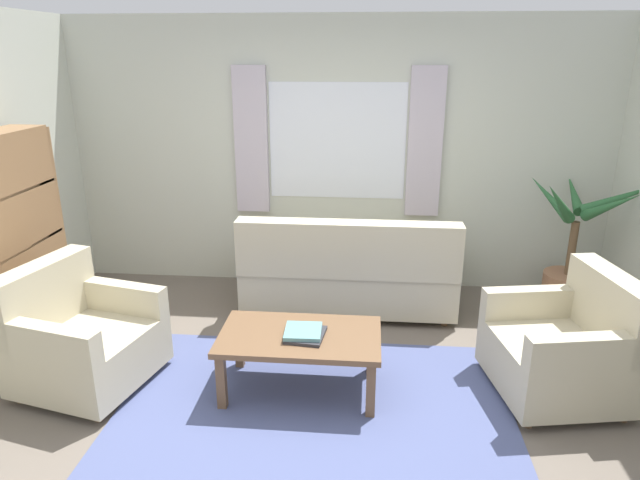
{
  "coord_description": "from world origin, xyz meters",
  "views": [
    {
      "loc": [
        0.32,
        -3.17,
        2.26
      ],
      "look_at": [
        -0.03,
        0.7,
        0.95
      ],
      "focal_mm": 31.43,
      "sensor_mm": 36.0,
      "label": 1
    }
  ],
  "objects_px": {
    "coffee_table": "(300,341)",
    "armchair_left": "(80,338)",
    "couch": "(349,273)",
    "book_stack_on_table": "(304,333)",
    "potted_plant": "(572,262)",
    "bookshelf": "(18,241)",
    "armchair_right": "(566,348)"
  },
  "relations": [
    {
      "from": "armchair_left",
      "to": "potted_plant",
      "type": "height_order",
      "value": "potted_plant"
    },
    {
      "from": "armchair_left",
      "to": "coffee_table",
      "type": "height_order",
      "value": "armchair_left"
    },
    {
      "from": "couch",
      "to": "coffee_table",
      "type": "xyz_separation_m",
      "value": [
        -0.28,
        -1.33,
        0.01
      ]
    },
    {
      "from": "coffee_table",
      "to": "bookshelf",
      "type": "xyz_separation_m",
      "value": [
        -2.23,
        0.45,
        0.51
      ]
    },
    {
      "from": "armchair_left",
      "to": "bookshelf",
      "type": "distance_m",
      "value": 0.99
    },
    {
      "from": "book_stack_on_table",
      "to": "bookshelf",
      "type": "distance_m",
      "value": 2.35
    },
    {
      "from": "armchair_left",
      "to": "potted_plant",
      "type": "bearing_deg",
      "value": -54.66
    },
    {
      "from": "coffee_table",
      "to": "book_stack_on_table",
      "type": "height_order",
      "value": "book_stack_on_table"
    },
    {
      "from": "book_stack_on_table",
      "to": "couch",
      "type": "bearing_deg",
      "value": 79.86
    },
    {
      "from": "potted_plant",
      "to": "bookshelf",
      "type": "relative_size",
      "value": 0.76
    },
    {
      "from": "coffee_table",
      "to": "armchair_left",
      "type": "bearing_deg",
      "value": -178.44
    },
    {
      "from": "couch",
      "to": "coffee_table",
      "type": "height_order",
      "value": "couch"
    },
    {
      "from": "potted_plant",
      "to": "bookshelf",
      "type": "height_order",
      "value": "bookshelf"
    },
    {
      "from": "couch",
      "to": "coffee_table",
      "type": "relative_size",
      "value": 1.73
    },
    {
      "from": "coffee_table",
      "to": "bookshelf",
      "type": "bearing_deg",
      "value": 168.54
    },
    {
      "from": "potted_plant",
      "to": "book_stack_on_table",
      "type": "bearing_deg",
      "value": -145.44
    },
    {
      "from": "coffee_table",
      "to": "armchair_right",
      "type": "bearing_deg",
      "value": 4.09
    },
    {
      "from": "coffee_table",
      "to": "book_stack_on_table",
      "type": "bearing_deg",
      "value": -38.48
    },
    {
      "from": "coffee_table",
      "to": "potted_plant",
      "type": "bearing_deg",
      "value": 33.68
    },
    {
      "from": "couch",
      "to": "coffee_table",
      "type": "distance_m",
      "value": 1.36
    },
    {
      "from": "book_stack_on_table",
      "to": "bookshelf",
      "type": "relative_size",
      "value": 0.18
    },
    {
      "from": "couch",
      "to": "potted_plant",
      "type": "bearing_deg",
      "value": -174.56
    },
    {
      "from": "couch",
      "to": "book_stack_on_table",
      "type": "relative_size",
      "value": 6.24
    },
    {
      "from": "couch",
      "to": "potted_plant",
      "type": "distance_m",
      "value": 2.01
    },
    {
      "from": "couch",
      "to": "book_stack_on_table",
      "type": "distance_m",
      "value": 1.38
    },
    {
      "from": "coffee_table",
      "to": "bookshelf",
      "type": "relative_size",
      "value": 0.64
    },
    {
      "from": "couch",
      "to": "armchair_right",
      "type": "relative_size",
      "value": 1.95
    },
    {
      "from": "couch",
      "to": "coffee_table",
      "type": "bearing_deg",
      "value": 78.23
    },
    {
      "from": "book_stack_on_table",
      "to": "potted_plant",
      "type": "height_order",
      "value": "potted_plant"
    },
    {
      "from": "armchair_right",
      "to": "bookshelf",
      "type": "distance_m",
      "value": 4.09
    },
    {
      "from": "coffee_table",
      "to": "potted_plant",
      "type": "relative_size",
      "value": 0.84
    },
    {
      "from": "armchair_left",
      "to": "bookshelf",
      "type": "xyz_separation_m",
      "value": [
        -0.67,
        0.49,
        0.54
      ]
    }
  ]
}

